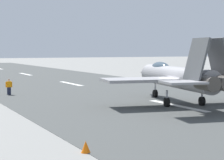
# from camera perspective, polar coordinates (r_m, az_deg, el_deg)

# --- Properties ---
(ground_plane) EXTENTS (400.00, 400.00, 0.00)m
(ground_plane) POSITION_cam_1_polar(r_m,az_deg,el_deg) (35.17, 8.94, -3.54)
(ground_plane) COLOR gray
(runway_strip) EXTENTS (240.00, 26.00, 0.02)m
(runway_strip) POSITION_cam_1_polar(r_m,az_deg,el_deg) (35.15, 8.95, -3.52)
(runway_strip) COLOR #434645
(runway_strip) RESTS_ON ground
(fighter_jet) EXTENTS (17.63, 13.86, 5.59)m
(fighter_jet) POSITION_cam_1_polar(r_m,az_deg,el_deg) (36.30, 8.84, 0.51)
(fighter_jet) COLOR gray
(fighter_jet) RESTS_ON ground
(crew_person) EXTENTS (0.29, 0.70, 1.70)m
(crew_person) POSITION_cam_1_polar(r_m,az_deg,el_deg) (44.24, -14.08, -0.92)
(crew_person) COLOR #1E2338
(crew_person) RESTS_ON ground
(marker_cone_near) EXTENTS (0.44, 0.44, 0.55)m
(marker_cone_near) POSITION_cam_1_polar(r_m,az_deg,el_deg) (19.14, -3.65, -9.22)
(marker_cone_near) COLOR orange
(marker_cone_near) RESTS_ON ground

